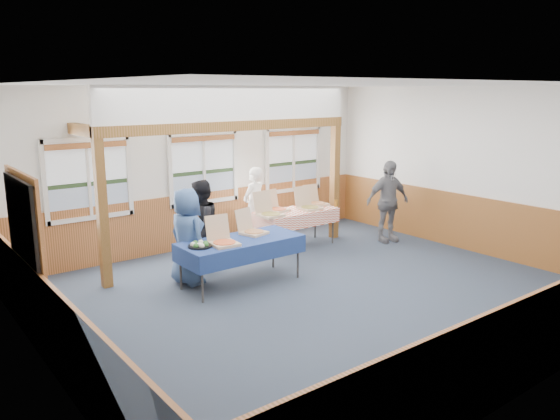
% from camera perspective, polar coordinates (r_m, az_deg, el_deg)
% --- Properties ---
extents(floor, '(8.00, 8.00, 0.00)m').
position_cam_1_polar(floor, '(8.68, 3.86, -8.67)').
color(floor, '#283242').
rests_on(floor, ground).
extents(ceiling, '(8.00, 8.00, 0.00)m').
position_cam_1_polar(ceiling, '(8.10, 4.19, 12.95)').
color(ceiling, white).
rests_on(ceiling, wall_back).
extents(wall_back, '(8.00, 0.00, 8.00)m').
position_cam_1_polar(wall_back, '(11.07, -8.09, 4.41)').
color(wall_back, silver).
rests_on(wall_back, floor).
extents(wall_front, '(8.00, 0.00, 8.00)m').
position_cam_1_polar(wall_front, '(6.15, 26.19, -3.21)').
color(wall_front, silver).
rests_on(wall_front, floor).
extents(wall_left, '(0.00, 8.00, 8.00)m').
position_cam_1_polar(wall_left, '(6.40, -23.97, -2.43)').
color(wall_left, silver).
rests_on(wall_left, floor).
extents(wall_right, '(0.00, 8.00, 8.00)m').
position_cam_1_polar(wall_right, '(11.27, 19.49, 3.96)').
color(wall_right, silver).
rests_on(wall_right, floor).
extents(wainscot_back, '(7.98, 0.05, 1.10)m').
position_cam_1_polar(wainscot_back, '(11.24, -7.86, -0.91)').
color(wainscot_back, brown).
rests_on(wainscot_back, floor).
extents(wainscot_front, '(7.98, 0.05, 1.10)m').
position_cam_1_polar(wainscot_front, '(6.50, 25.09, -12.13)').
color(wainscot_front, brown).
rests_on(wainscot_front, floor).
extents(wainscot_left, '(0.05, 6.98, 1.10)m').
position_cam_1_polar(wainscot_left, '(6.73, -22.96, -11.08)').
color(wainscot_left, brown).
rests_on(wainscot_left, floor).
extents(wainscot_right, '(0.05, 6.98, 1.10)m').
position_cam_1_polar(wainscot_right, '(11.44, 19.05, -1.26)').
color(wainscot_right, brown).
rests_on(wainscot_right, floor).
extents(cased_opening, '(0.06, 1.30, 2.10)m').
position_cam_1_polar(cased_opening, '(7.40, -24.98, -5.03)').
color(cased_opening, '#2E2E2E').
rests_on(cased_opening, wall_left).
extents(window_left, '(1.56, 0.10, 1.46)m').
position_cam_1_polar(window_left, '(10.10, -19.41, 3.51)').
color(window_left, silver).
rests_on(window_left, wall_back).
extents(window_mid, '(1.56, 0.10, 1.46)m').
position_cam_1_polar(window_mid, '(11.02, -7.99, 4.79)').
color(window_mid, silver).
rests_on(window_mid, wall_back).
extents(window_right, '(1.56, 0.10, 1.46)m').
position_cam_1_polar(window_right, '(12.31, 1.39, 5.70)').
color(window_right, silver).
rests_on(window_right, wall_back).
extents(post_left, '(0.15, 0.15, 2.40)m').
position_cam_1_polar(post_left, '(9.05, -18.07, -0.46)').
color(post_left, brown).
rests_on(post_left, floor).
extents(post_right, '(0.15, 0.15, 2.40)m').
position_cam_1_polar(post_right, '(11.64, 5.73, 2.87)').
color(post_right, brown).
rests_on(post_right, floor).
extents(cross_beam, '(5.15, 0.18, 0.18)m').
position_cam_1_polar(cross_beam, '(9.96, -4.80, 8.75)').
color(cross_beam, brown).
rests_on(cross_beam, post_left).
extents(table_left, '(2.02, 0.90, 0.76)m').
position_cam_1_polar(table_left, '(8.89, -4.13, -3.38)').
color(table_left, '#2E2E2E').
rests_on(table_left, floor).
extents(table_right, '(1.83, 1.37, 0.76)m').
position_cam_1_polar(table_right, '(10.99, 1.73, -0.33)').
color(table_right, '#2E2E2E').
rests_on(table_right, floor).
extents(pizza_box_a, '(0.44, 0.52, 0.44)m').
position_cam_1_polar(pizza_box_a, '(8.56, -5.96, -3.20)').
color(pizza_box_a, tan).
rests_on(pizza_box_a, table_left).
extents(pizza_box_b, '(0.47, 0.53, 0.41)m').
position_cam_1_polar(pizza_box_b, '(9.17, -2.93, -2.12)').
color(pizza_box_b, tan).
rests_on(pizza_box_b, table_left).
extents(pizza_box_c, '(0.43, 0.52, 0.45)m').
position_cam_1_polar(pizza_box_c, '(10.44, -1.13, -0.28)').
color(pizza_box_c, tan).
rests_on(pizza_box_c, table_right).
extents(pizza_box_d, '(0.42, 0.49, 0.40)m').
position_cam_1_polar(pizza_box_d, '(10.90, -0.35, 0.24)').
color(pizza_box_d, tan).
rests_on(pizza_box_d, table_right).
extents(pizza_box_e, '(0.42, 0.51, 0.44)m').
position_cam_1_polar(pizza_box_e, '(11.06, 2.99, 0.42)').
color(pizza_box_e, tan).
rests_on(pizza_box_e, table_right).
extents(pizza_box_f, '(0.39, 0.47, 0.41)m').
position_cam_1_polar(pizza_box_f, '(11.48, 3.80, 0.84)').
color(pizza_box_f, tan).
rests_on(pizza_box_f, table_right).
extents(veggie_tray, '(0.37, 0.37, 0.09)m').
position_cam_1_polar(veggie_tray, '(8.49, -8.38, -3.65)').
color(veggie_tray, black).
rests_on(veggie_tray, table_left).
extents(drink_glass, '(0.07, 0.07, 0.15)m').
position_cam_1_polar(drink_glass, '(11.33, 5.87, 0.71)').
color(drink_glass, '#8D5417').
rests_on(drink_glass, table_right).
extents(woman_white, '(0.68, 0.55, 1.61)m').
position_cam_1_polar(woman_white, '(11.09, -2.72, 0.37)').
color(woman_white, white).
rests_on(woman_white, floor).
extents(woman_black, '(0.99, 0.92, 1.62)m').
position_cam_1_polar(woman_black, '(9.55, -8.29, -1.71)').
color(woman_black, black).
rests_on(woman_black, floor).
extents(man_blue, '(0.64, 0.86, 1.59)m').
position_cam_1_polar(man_blue, '(8.98, -9.67, -2.77)').
color(man_blue, '#334F7F').
rests_on(man_blue, floor).
extents(person_grey, '(1.07, 0.64, 1.71)m').
position_cam_1_polar(person_grey, '(11.57, 11.18, 0.89)').
color(person_grey, slate).
rests_on(person_grey, floor).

